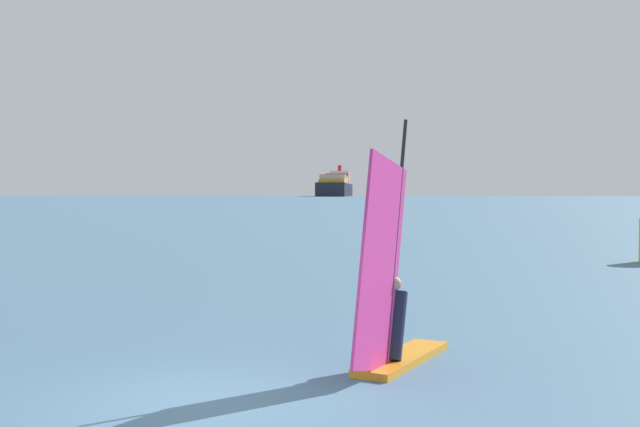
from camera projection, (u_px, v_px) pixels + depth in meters
name	position (u px, v px, depth m)	size (l,w,h in m)	color
ground_plane	(202.00, 400.00, 10.02)	(4000.00, 4000.00, 0.00)	#476B84
windsurfer	(392.00, 311.00, 11.86)	(1.27, 3.32, 4.04)	orange
cargo_ship	(336.00, 187.00, 730.41)	(54.71, 172.32, 32.87)	black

